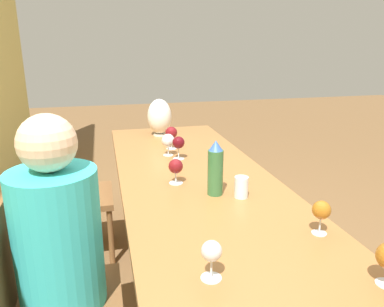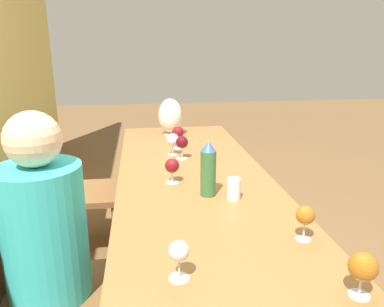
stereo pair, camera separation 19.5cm
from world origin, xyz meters
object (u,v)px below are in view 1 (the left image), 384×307
(water_tumbler, at_px, (241,187))
(wine_glass_1, at_px, (168,141))
(chair_far, at_px, (68,192))
(person_near, at_px, (64,256))
(vase, at_px, (160,117))
(wine_glass_0, at_px, (171,133))
(wine_glass_2, at_px, (212,252))
(water_bottle, at_px, (215,169))
(chair_near, at_px, (47,298))
(wine_glass_4, at_px, (321,211))
(wine_glass_5, at_px, (176,167))
(wine_glass_3, at_px, (178,143))

(water_tumbler, height_order, wine_glass_1, wine_glass_1)
(chair_far, xyz_separation_m, person_near, (-1.09, -0.08, 0.17))
(vase, distance_m, person_near, 1.60)
(wine_glass_0, bearing_deg, wine_glass_2, 174.29)
(water_bottle, distance_m, vase, 1.21)
(chair_near, bearing_deg, wine_glass_4, -101.16)
(vase, xyz_separation_m, wine_glass_1, (-0.54, 0.03, -0.05))
(wine_glass_1, distance_m, wine_glass_5, 0.50)
(wine_glass_0, distance_m, person_near, 1.25)
(water_bottle, height_order, wine_glass_5, water_bottle)
(wine_glass_5, relative_size, chair_far, 0.15)
(wine_glass_1, bearing_deg, chair_near, 145.08)
(water_tumbler, height_order, person_near, person_near)
(wine_glass_5, bearing_deg, wine_glass_1, -5.53)
(water_bottle, relative_size, wine_glass_1, 1.90)
(wine_glass_0, relative_size, chair_far, 0.18)
(wine_glass_3, bearing_deg, wine_glass_2, 173.13)
(wine_glass_2, distance_m, chair_far, 1.61)
(wine_glass_0, bearing_deg, chair_near, 147.02)
(chair_far, bearing_deg, wine_glass_5, -137.35)
(water_tumbler, distance_m, wine_glass_4, 0.43)
(wine_glass_3, xyz_separation_m, chair_near, (-0.84, 0.70, -0.36))
(water_bottle, height_order, wine_glass_2, water_bottle)
(chair_near, xyz_separation_m, chair_far, (1.09, 0.00, 0.00))
(vase, relative_size, wine_glass_4, 2.11)
(wine_glass_4, distance_m, chair_far, 1.69)
(water_tumbler, bearing_deg, chair_far, 43.85)
(wine_glass_0, xyz_separation_m, wine_glass_1, (-0.14, 0.05, -0.01))
(wine_glass_3, bearing_deg, chair_far, 70.17)
(wine_glass_0, relative_size, wine_glass_2, 1.19)
(vase, distance_m, wine_glass_4, 1.71)
(wine_glass_2, distance_m, wine_glass_5, 0.82)
(wine_glass_3, distance_m, chair_far, 0.82)
(water_tumbler, bearing_deg, wine_glass_2, 151.26)
(chair_far, bearing_deg, vase, -61.13)
(wine_glass_4, bearing_deg, wine_glass_5, 33.69)
(wine_glass_0, distance_m, wine_glass_1, 0.15)
(wine_glass_2, distance_m, chair_near, 0.75)
(vase, relative_size, person_near, 0.24)
(chair_near, bearing_deg, water_tumbler, -77.44)
(water_tumbler, distance_m, wine_glass_3, 0.67)
(chair_near, bearing_deg, wine_glass_5, -53.95)
(wine_glass_5, bearing_deg, wine_glass_2, 176.47)
(water_bottle, distance_m, person_near, 0.75)
(chair_far, height_order, person_near, person_near)
(wine_glass_0, xyz_separation_m, wine_glass_3, (-0.23, -0.00, -0.01))
(wine_glass_2, bearing_deg, chair_far, 20.60)
(vase, distance_m, wine_glass_5, 1.03)
(wine_glass_2, bearing_deg, wine_glass_4, -70.07)
(wine_glass_1, distance_m, person_near, 1.11)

